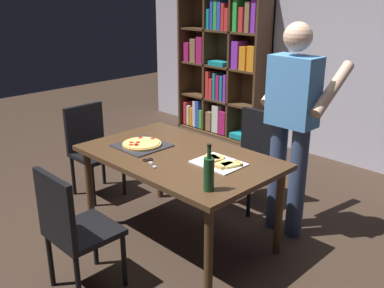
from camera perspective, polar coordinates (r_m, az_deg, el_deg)
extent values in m
plane|color=#38281E|center=(3.77, -1.65, -12.09)|extent=(12.00, 12.00, 0.00)
cube|color=#BCB7C6|center=(5.37, 19.25, 12.34)|extent=(6.40, 0.10, 2.80)
cube|color=#4C331E|center=(3.44, -1.76, -1.69)|extent=(1.56, 0.96, 0.04)
cylinder|color=#4C331E|center=(3.88, -13.19, -5.68)|extent=(0.06, 0.06, 0.71)
cylinder|color=#4C331E|center=(2.92, 2.17, -14.14)|extent=(0.06, 0.06, 0.71)
cylinder|color=#4C331E|center=(4.31, -4.25, -2.59)|extent=(0.06, 0.06, 0.71)
cylinder|color=#4C331E|center=(3.47, 11.26, -8.70)|extent=(0.06, 0.06, 0.71)
cube|color=black|center=(3.10, -13.82, -11.03)|extent=(0.42, 0.42, 0.04)
cube|color=black|center=(2.90, -17.41, -8.06)|extent=(0.42, 0.04, 0.45)
cylinder|color=black|center=(3.17, -8.85, -14.71)|extent=(0.04, 0.04, 0.41)
cylinder|color=black|center=(3.42, -12.54, -12.13)|extent=(0.04, 0.04, 0.41)
cylinder|color=black|center=(3.02, -14.59, -17.17)|extent=(0.04, 0.04, 0.41)
cylinder|color=black|center=(3.28, -17.95, -14.20)|extent=(0.04, 0.04, 0.41)
cube|color=black|center=(4.16, 7.11, -2.42)|extent=(0.42, 0.42, 0.04)
cube|color=black|center=(4.22, 8.84, 1.36)|extent=(0.42, 0.04, 0.45)
cylinder|color=black|center=(4.23, 3.54, -5.26)|extent=(0.04, 0.04, 0.41)
cylinder|color=black|center=(4.02, 7.41, -6.75)|extent=(0.04, 0.04, 0.41)
cylinder|color=black|center=(4.48, 6.60, -3.87)|extent=(0.04, 0.04, 0.41)
cylinder|color=black|center=(4.29, 10.37, -5.18)|extent=(0.04, 0.04, 0.41)
cube|color=black|center=(4.42, -12.28, -1.37)|extent=(0.42, 0.42, 0.04)
cube|color=black|center=(4.50, -13.83, 2.17)|extent=(0.04, 0.42, 0.45)
cylinder|color=black|center=(4.28, -12.74, -5.40)|extent=(0.04, 0.04, 0.41)
cylinder|color=black|center=(4.46, -8.86, -4.08)|extent=(0.04, 0.04, 0.41)
cylinder|color=black|center=(4.57, -15.20, -3.99)|extent=(0.04, 0.04, 0.41)
cylinder|color=black|center=(4.74, -11.47, -2.81)|extent=(0.04, 0.04, 0.41)
cube|color=#513823|center=(6.57, -0.67, 10.80)|extent=(0.03, 0.35, 1.95)
cube|color=#513823|center=(5.69, 9.18, 9.17)|extent=(0.03, 0.35, 1.95)
cube|color=#513823|center=(6.33, 3.71, 1.48)|extent=(1.40, 0.35, 0.03)
cube|color=#513823|center=(6.23, 4.90, 10.24)|extent=(1.40, 0.03, 1.95)
cube|color=#513823|center=(6.20, 3.81, 5.77)|extent=(1.34, 0.29, 0.03)
cube|color=#513823|center=(6.11, 3.91, 10.08)|extent=(1.34, 0.29, 0.03)
cube|color=#513823|center=(6.05, 4.02, 14.50)|extent=(1.34, 0.29, 0.03)
cube|color=#513823|center=(6.25, 2.35, 10.33)|extent=(0.03, 0.29, 1.89)
cube|color=#513823|center=(5.96, 5.55, 9.81)|extent=(0.03, 0.29, 1.89)
cube|color=red|center=(6.66, -0.30, 4.20)|extent=(0.05, 0.22, 0.33)
cube|color=silver|center=(6.62, 0.10, 3.92)|extent=(0.04, 0.22, 0.29)
cube|color=orange|center=(6.58, 0.49, 3.71)|extent=(0.05, 0.22, 0.27)
cube|color=silver|center=(6.52, 0.90, 4.09)|extent=(0.06, 0.22, 0.38)
cube|color=blue|center=(6.48, 1.31, 4.04)|extent=(0.05, 0.22, 0.40)
cube|color=green|center=(6.45, 1.72, 3.40)|extent=(0.06, 0.22, 0.27)
cube|color=olive|center=(6.35, 2.75, 3.13)|extent=(0.09, 0.22, 0.27)
cube|color=silver|center=(6.25, 3.64, 3.39)|extent=(0.11, 0.22, 0.39)
cube|color=#B21E66|center=(6.18, 4.53, 2.89)|extent=(0.11, 0.22, 0.33)
cube|color=teal|center=(6.03, 6.79, 1.08)|extent=(0.33, 0.25, 0.07)
cube|color=red|center=(6.25, 2.61, 7.80)|extent=(0.05, 0.22, 0.38)
cube|color=red|center=(6.21, 3.05, 7.29)|extent=(0.06, 0.22, 0.28)
cube|color=teal|center=(6.16, 3.50, 7.57)|extent=(0.04, 0.22, 0.37)
cube|color=#B21E66|center=(6.12, 3.96, 7.39)|extent=(0.05, 0.22, 0.34)
cube|color=teal|center=(6.08, 4.42, 7.30)|extent=(0.04, 0.22, 0.35)
cube|color=purple|center=(6.04, 4.89, 7.33)|extent=(0.04, 0.22, 0.37)
cube|color=#B21E66|center=(6.46, -0.11, 11.95)|extent=(0.09, 0.22, 0.26)
cube|color=olive|center=(6.36, 0.73, 12.11)|extent=(0.10, 0.22, 0.32)
cube|color=#B21E66|center=(6.27, 1.60, 12.16)|extent=(0.11, 0.22, 0.36)
cube|color=teal|center=(6.08, 3.80, 10.47)|extent=(0.27, 0.25, 0.06)
cube|color=purple|center=(5.86, 6.21, 11.49)|extent=(0.10, 0.22, 0.35)
cube|color=orange|center=(5.78, 7.21, 11.08)|extent=(0.10, 0.22, 0.30)
cube|color=orange|center=(5.71, 8.25, 11.00)|extent=(0.11, 0.22, 0.31)
cube|color=teal|center=(6.13, 2.74, 15.95)|extent=(0.05, 0.22, 0.26)
cube|color=blue|center=(6.08, 3.22, 16.57)|extent=(0.04, 0.22, 0.40)
cube|color=green|center=(6.04, 3.70, 16.54)|extent=(0.06, 0.22, 0.40)
cube|color=blue|center=(6.00, 4.18, 16.35)|extent=(0.06, 0.22, 0.37)
cube|color=red|center=(5.95, 4.66, 16.20)|extent=(0.05, 0.22, 0.34)
cube|color=red|center=(5.91, 5.15, 15.88)|extent=(0.06, 0.22, 0.28)
cube|color=green|center=(5.82, 6.26, 16.30)|extent=(0.06, 0.22, 0.39)
cube|color=red|center=(5.76, 7.02, 15.81)|extent=(0.06, 0.22, 0.30)
cube|color=olive|center=(5.70, 7.83, 16.09)|extent=(0.07, 0.22, 0.37)
cube|color=purple|center=(5.64, 8.65, 16.13)|extent=(0.07, 0.22, 0.39)
cylinder|color=#38476B|center=(3.70, 13.52, -4.96)|extent=(0.14, 0.14, 0.95)
cylinder|color=#38476B|center=(3.80, 10.96, -4.12)|extent=(0.14, 0.14, 0.95)
cube|color=#4C8CD1|center=(3.51, 13.10, 6.70)|extent=(0.38, 0.22, 0.55)
sphere|color=#E0B293|center=(3.45, 13.64, 13.43)|extent=(0.22, 0.22, 0.22)
cylinder|color=#E0B293|center=(3.55, 17.84, 6.86)|extent=(0.09, 0.50, 0.39)
cylinder|color=#E0B293|center=(3.78, 11.65, 8.11)|extent=(0.09, 0.50, 0.39)
cube|color=#2D2D33|center=(3.64, -6.54, -0.21)|extent=(0.38, 0.38, 0.01)
cylinder|color=tan|center=(3.63, -6.54, 0.00)|extent=(0.32, 0.32, 0.02)
cylinder|color=#EACC6B|center=(3.63, -6.55, 0.18)|extent=(0.29, 0.29, 0.01)
cylinder|color=#B22819|center=(3.63, -7.05, 0.23)|extent=(0.04, 0.04, 0.00)
cylinder|color=#B22819|center=(3.63, -7.90, 0.22)|extent=(0.04, 0.04, 0.00)
cylinder|color=#B22819|center=(3.58, -7.32, -0.03)|extent=(0.04, 0.04, 0.00)
cylinder|color=#B22819|center=(3.73, -6.73, 0.83)|extent=(0.04, 0.04, 0.00)
cylinder|color=#B22819|center=(3.57, -7.96, -0.10)|extent=(0.04, 0.04, 0.00)
cylinder|color=#B22819|center=(3.70, -5.16, 0.72)|extent=(0.04, 0.04, 0.00)
cylinder|color=#B22819|center=(3.56, -7.22, -0.13)|extent=(0.04, 0.04, 0.00)
cube|color=white|center=(3.26, 3.49, -2.51)|extent=(0.36, 0.28, 0.01)
cube|color=#EACC6B|center=(3.30, 2.77, -1.93)|extent=(0.16, 0.13, 0.02)
cube|color=tan|center=(3.25, 3.31, -2.24)|extent=(0.05, 0.09, 0.02)
cube|color=#EACC6B|center=(3.20, 5.15, -2.69)|extent=(0.13, 0.16, 0.02)
cube|color=tan|center=(3.23, 6.07, -2.48)|extent=(0.09, 0.05, 0.02)
cube|color=#EACC6B|center=(3.20, 4.05, -2.70)|extent=(0.10, 0.14, 0.02)
cube|color=tan|center=(3.15, 3.37, -2.97)|extent=(0.09, 0.03, 0.02)
cube|color=#EACC6B|center=(3.32, 2.98, -1.78)|extent=(0.17, 0.15, 0.02)
cube|color=tan|center=(3.33, 1.96, -1.67)|extent=(0.07, 0.09, 0.02)
cylinder|color=#194723|center=(2.80, 2.20, -3.99)|extent=(0.07, 0.07, 0.22)
cylinder|color=#194723|center=(2.74, 2.24, -1.12)|extent=(0.03, 0.03, 0.08)
cylinder|color=black|center=(2.72, 2.26, -0.17)|extent=(0.03, 0.03, 0.02)
cube|color=silver|center=(3.23, -5.16, -2.70)|extent=(0.12, 0.04, 0.01)
cube|color=silver|center=(3.23, -5.16, -2.70)|extent=(0.11, 0.07, 0.01)
torus|color=black|center=(3.34, -5.46, -1.99)|extent=(0.06, 0.06, 0.01)
torus|color=black|center=(3.33, -6.11, -2.09)|extent=(0.06, 0.06, 0.01)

